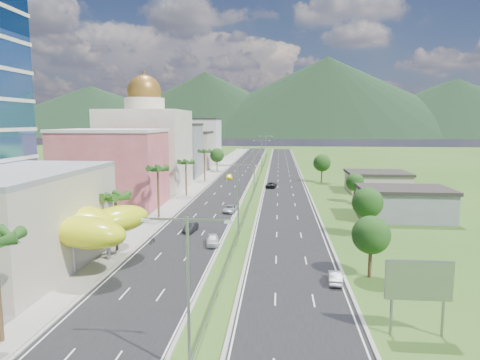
# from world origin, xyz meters

# --- Properties ---
(ground) EXTENTS (500.00, 500.00, 0.00)m
(ground) POSITION_xyz_m (0.00, 0.00, 0.00)
(ground) COLOR #2D5119
(ground) RESTS_ON ground
(road_left) EXTENTS (11.00, 260.00, 0.04)m
(road_left) POSITION_xyz_m (-7.50, 90.00, 0.02)
(road_left) COLOR black
(road_left) RESTS_ON ground
(road_right) EXTENTS (11.00, 260.00, 0.04)m
(road_right) POSITION_xyz_m (7.50, 90.00, 0.02)
(road_right) COLOR black
(road_right) RESTS_ON ground
(sidewalk_left) EXTENTS (7.00, 260.00, 0.12)m
(sidewalk_left) POSITION_xyz_m (-17.00, 90.00, 0.06)
(sidewalk_left) COLOR gray
(sidewalk_left) RESTS_ON ground
(median_guardrail) EXTENTS (0.10, 216.06, 0.76)m
(median_guardrail) POSITION_xyz_m (0.00, 71.99, 0.62)
(median_guardrail) COLOR gray
(median_guardrail) RESTS_ON ground
(streetlight_median_a) EXTENTS (6.04, 0.25, 11.00)m
(streetlight_median_a) POSITION_xyz_m (0.00, -25.00, 6.75)
(streetlight_median_a) COLOR gray
(streetlight_median_a) RESTS_ON ground
(streetlight_median_b) EXTENTS (6.04, 0.25, 11.00)m
(streetlight_median_b) POSITION_xyz_m (0.00, 10.00, 6.75)
(streetlight_median_b) COLOR gray
(streetlight_median_b) RESTS_ON ground
(streetlight_median_c) EXTENTS (6.04, 0.25, 11.00)m
(streetlight_median_c) POSITION_xyz_m (0.00, 50.00, 6.75)
(streetlight_median_c) COLOR gray
(streetlight_median_c) RESTS_ON ground
(streetlight_median_d) EXTENTS (6.04, 0.25, 11.00)m
(streetlight_median_d) POSITION_xyz_m (0.00, 95.00, 6.75)
(streetlight_median_d) COLOR gray
(streetlight_median_d) RESTS_ON ground
(streetlight_median_e) EXTENTS (6.04, 0.25, 11.00)m
(streetlight_median_e) POSITION_xyz_m (0.00, 140.00, 6.75)
(streetlight_median_e) COLOR gray
(streetlight_median_e) RESTS_ON ground
(lime_canopy) EXTENTS (18.00, 15.00, 7.40)m
(lime_canopy) POSITION_xyz_m (-20.00, -4.00, 4.99)
(lime_canopy) COLOR #C7D414
(lime_canopy) RESTS_ON ground
(pink_shophouse) EXTENTS (20.00, 15.00, 15.00)m
(pink_shophouse) POSITION_xyz_m (-28.00, 32.00, 7.50)
(pink_shophouse) COLOR #BD4D54
(pink_shophouse) RESTS_ON ground
(domed_building) EXTENTS (20.00, 20.00, 28.70)m
(domed_building) POSITION_xyz_m (-28.00, 55.00, 11.35)
(domed_building) COLOR #BCB29C
(domed_building) RESTS_ON ground
(midrise_grey) EXTENTS (16.00, 15.00, 16.00)m
(midrise_grey) POSITION_xyz_m (-27.00, 80.00, 8.00)
(midrise_grey) COLOR gray
(midrise_grey) RESTS_ON ground
(midrise_beige) EXTENTS (16.00, 15.00, 13.00)m
(midrise_beige) POSITION_xyz_m (-27.00, 102.00, 6.50)
(midrise_beige) COLOR #B5A795
(midrise_beige) RESTS_ON ground
(midrise_white) EXTENTS (16.00, 15.00, 18.00)m
(midrise_white) POSITION_xyz_m (-27.00, 125.00, 9.00)
(midrise_white) COLOR silver
(midrise_white) RESTS_ON ground
(billboard) EXTENTS (5.20, 0.35, 6.20)m
(billboard) POSITION_xyz_m (17.00, -18.00, 4.42)
(billboard) COLOR gray
(billboard) RESTS_ON ground
(shed_near) EXTENTS (15.00, 10.00, 5.00)m
(shed_near) POSITION_xyz_m (28.00, 25.00, 2.50)
(shed_near) COLOR gray
(shed_near) RESTS_ON ground
(shed_far) EXTENTS (14.00, 12.00, 4.40)m
(shed_far) POSITION_xyz_m (30.00, 55.00, 2.20)
(shed_far) COLOR #B5A795
(shed_far) RESTS_ON ground
(palm_tree_b) EXTENTS (3.60, 3.60, 8.10)m
(palm_tree_b) POSITION_xyz_m (-15.50, 2.00, 7.06)
(palm_tree_b) COLOR #47301C
(palm_tree_b) RESTS_ON ground
(palm_tree_c) EXTENTS (3.60, 3.60, 9.60)m
(palm_tree_c) POSITION_xyz_m (-15.50, 22.00, 8.50)
(palm_tree_c) COLOR #47301C
(palm_tree_c) RESTS_ON ground
(palm_tree_d) EXTENTS (3.60, 3.60, 8.60)m
(palm_tree_d) POSITION_xyz_m (-15.50, 45.00, 7.54)
(palm_tree_d) COLOR #47301C
(palm_tree_d) RESTS_ON ground
(palm_tree_e) EXTENTS (3.60, 3.60, 9.40)m
(palm_tree_e) POSITION_xyz_m (-15.50, 70.00, 8.31)
(palm_tree_e) COLOR #47301C
(palm_tree_e) RESTS_ON ground
(leafy_tree_lfar) EXTENTS (4.90, 4.90, 8.05)m
(leafy_tree_lfar) POSITION_xyz_m (-15.50, 95.00, 5.58)
(leafy_tree_lfar) COLOR #47301C
(leafy_tree_lfar) RESTS_ON ground
(leafy_tree_ra) EXTENTS (4.20, 4.20, 6.90)m
(leafy_tree_ra) POSITION_xyz_m (16.00, -5.00, 4.78)
(leafy_tree_ra) COLOR #47301C
(leafy_tree_ra) RESTS_ON ground
(leafy_tree_rb) EXTENTS (4.55, 4.55, 7.47)m
(leafy_tree_rb) POSITION_xyz_m (19.00, 12.00, 5.18)
(leafy_tree_rb) COLOR #47301C
(leafy_tree_rb) RESTS_ON ground
(leafy_tree_rc) EXTENTS (3.85, 3.85, 6.33)m
(leafy_tree_rc) POSITION_xyz_m (22.00, 40.00, 4.37)
(leafy_tree_rc) COLOR #47301C
(leafy_tree_rc) RESTS_ON ground
(leafy_tree_rd) EXTENTS (4.90, 4.90, 8.05)m
(leafy_tree_rd) POSITION_xyz_m (18.00, 70.00, 5.58)
(leafy_tree_rd) COLOR #47301C
(leafy_tree_rd) RESTS_ON ground
(mountain_ridge) EXTENTS (860.00, 140.00, 90.00)m
(mountain_ridge) POSITION_xyz_m (60.00, 450.00, 0.00)
(mountain_ridge) COLOR black
(mountain_ridge) RESTS_ON ground
(car_white_near_left) EXTENTS (2.44, 4.56, 1.47)m
(car_white_near_left) POSITION_xyz_m (-3.20, 5.57, 0.78)
(car_white_near_left) COLOR silver
(car_white_near_left) RESTS_ON road_left
(car_dark_left) EXTENTS (1.85, 4.17, 1.33)m
(car_dark_left) POSITION_xyz_m (-7.74, 12.55, 0.71)
(car_dark_left) COLOR black
(car_dark_left) RESTS_ON road_left
(car_silver_mid_left) EXTENTS (2.72, 4.89, 1.29)m
(car_silver_mid_left) POSITION_xyz_m (-3.20, 27.50, 0.69)
(car_silver_mid_left) COLOR #A9ABB1
(car_silver_mid_left) RESTS_ON road_left
(car_yellow_far_left) EXTENTS (2.56, 4.97, 1.38)m
(car_yellow_far_left) POSITION_xyz_m (-8.88, 74.40, 0.73)
(car_yellow_far_left) COLOR yellow
(car_yellow_far_left) RESTS_ON road_left
(car_silver_right) EXTENTS (1.63, 3.97, 1.28)m
(car_silver_right) POSITION_xyz_m (11.98, -7.16, 0.68)
(car_silver_right) COLOR #B8BAC0
(car_silver_right) RESTS_ON road_right
(car_dark_far_right) EXTENTS (3.10, 5.50, 1.45)m
(car_dark_far_right) POSITION_xyz_m (3.97, 58.86, 0.77)
(car_dark_far_right) COLOR black
(car_dark_far_right) RESTS_ON road_right
(motorcycle) EXTENTS (0.68, 1.89, 1.19)m
(motorcycle) POSITION_xyz_m (-11.77, 5.67, 0.63)
(motorcycle) COLOR black
(motorcycle) RESTS_ON road_left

